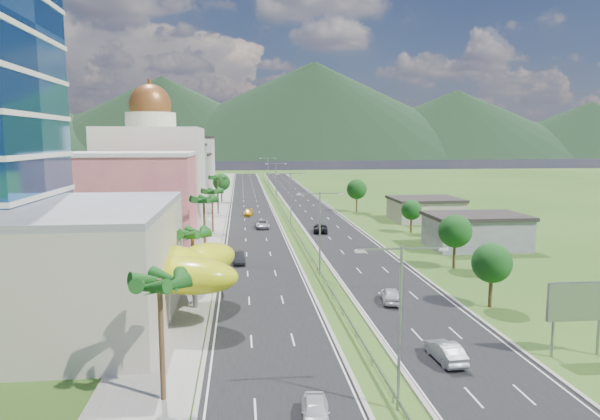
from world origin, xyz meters
name	(u,v)px	position (x,y,z in m)	size (l,w,h in m)	color
ground	(333,298)	(0.00, 0.00, 0.00)	(500.00, 500.00, 0.00)	#2D5119
road_left	(250,204)	(-7.50, 90.00, 0.02)	(11.00, 260.00, 0.04)	black
road_right	(304,203)	(7.50, 90.00, 0.02)	(11.00, 260.00, 0.04)	black
sidewalk_left	(216,204)	(-17.00, 90.00, 0.06)	(7.00, 260.00, 0.12)	gray
median_guardrail	(283,209)	(0.00, 71.99, 0.62)	(0.10, 216.06, 0.76)	gray
streetlight_median_a	(400,311)	(0.00, -25.00, 6.75)	(6.04, 0.25, 11.00)	gray
streetlight_median_b	(320,225)	(0.00, 10.00, 6.75)	(6.04, 0.25, 11.00)	gray
streetlight_median_c	(291,194)	(0.00, 50.00, 6.75)	(6.04, 0.25, 11.00)	gray
streetlight_median_d	(276,178)	(0.00, 95.00, 6.75)	(6.04, 0.25, 11.00)	gray
streetlight_median_e	(268,169)	(0.00, 140.00, 6.75)	(6.04, 0.25, 11.00)	gray
mall_podium	(5,271)	(-32.00, -6.00, 5.50)	(30.00, 24.00, 11.00)	#BCB09B
lime_canopy	(141,268)	(-20.00, -4.00, 4.99)	(18.00, 15.00, 7.40)	#BCC413
pink_shophouse	(131,202)	(-28.00, 32.00, 7.50)	(20.00, 15.00, 15.00)	#CA5369
domed_building	(153,170)	(-28.00, 55.00, 11.35)	(20.00, 20.00, 28.70)	beige
midrise_grey	(173,178)	(-27.00, 80.00, 8.00)	(16.00, 15.00, 16.00)	slate
midrise_beige	(183,178)	(-27.00, 102.00, 6.50)	(16.00, 15.00, 13.00)	#BCB09B
midrise_white	(190,165)	(-27.00, 125.00, 9.00)	(16.00, 15.00, 18.00)	silver
billboard	(578,304)	(17.00, -18.00, 4.42)	(5.20, 0.35, 6.20)	gray
shed_near	(476,233)	(28.00, 25.00, 2.50)	(15.00, 10.00, 5.00)	slate
shed_far	(425,210)	(30.00, 55.00, 2.20)	(14.00, 12.00, 4.40)	#BCB09B
palm_tree_a	(160,286)	(-15.50, -22.00, 8.02)	(3.60, 3.60, 9.10)	#47301C
palm_tree_b	(192,236)	(-15.50, 2.00, 7.06)	(3.60, 3.60, 8.10)	#47301C
palm_tree_c	(204,202)	(-15.50, 22.00, 8.50)	(3.60, 3.60, 9.60)	#47301C
palm_tree_d	(212,193)	(-15.50, 45.00, 7.54)	(3.60, 3.60, 8.60)	#47301C
palm_tree_e	(218,179)	(-15.50, 70.00, 8.31)	(3.60, 3.60, 9.40)	#47301C
leafy_tree_lfar	(221,182)	(-15.50, 95.00, 5.58)	(4.90, 4.90, 8.05)	#47301C
leafy_tree_ra	(492,263)	(16.00, -5.00, 4.78)	(4.20, 4.20, 6.90)	#47301C
leafy_tree_rb	(455,231)	(19.00, 12.00, 5.18)	(4.55, 4.55, 7.47)	#47301C
leafy_tree_rc	(412,210)	(22.00, 40.00, 4.37)	(3.85, 3.85, 6.33)	#47301C
leafy_tree_rd	(357,189)	(18.00, 70.00, 5.58)	(4.90, 4.90, 8.05)	#47301C
mountain_ridge	(314,158)	(60.00, 450.00, 0.00)	(860.00, 140.00, 90.00)	black
car_white_near_left	(316,412)	(-5.62, -26.13, 0.78)	(1.75, 4.36, 1.49)	silver
car_dark_left	(238,258)	(-10.66, 18.24, 0.84)	(1.70, 4.89, 1.61)	black
car_silver_mid_left	(262,224)	(-5.96, 48.40, 0.84)	(2.67, 5.79, 1.61)	#A0A2A7
car_yellow_far_left	(248,213)	(-8.41, 66.24, 0.74)	(1.96, 4.82, 1.40)	gold
car_white_near_right	(391,295)	(5.99, -2.29, 0.86)	(1.93, 4.79, 1.63)	silver
car_silver_right	(445,351)	(6.02, -17.89, 0.85)	(1.71, 4.90, 1.62)	#9FA1A6
car_dark_far_right	(320,228)	(4.92, 42.27, 0.83)	(2.62, 5.67, 1.58)	black
motorcycle	(222,292)	(-12.30, 1.48, 0.73)	(0.65, 2.15, 1.37)	black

